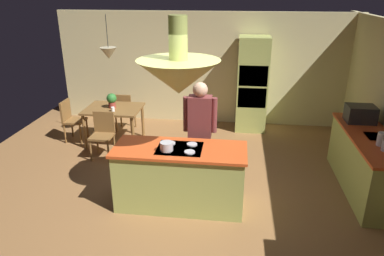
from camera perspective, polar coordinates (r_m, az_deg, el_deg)
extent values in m
plane|color=olive|center=(5.68, -1.54, -10.88)|extent=(8.16, 8.16, 0.00)
cube|color=beige|center=(8.40, 1.97, 9.43)|extent=(6.80, 0.10, 2.55)
cube|color=#A8B259|center=(5.28, -1.92, -7.98)|extent=(1.84, 0.71, 0.88)
cube|color=#D14C1E|center=(5.07, -1.98, -3.43)|extent=(1.90, 0.77, 0.04)
cube|color=black|center=(5.06, -1.98, -3.28)|extent=(0.64, 0.52, 0.01)
cylinder|color=#B2B2B7|center=(4.96, -4.05, -3.65)|extent=(0.15, 0.15, 0.02)
cylinder|color=#B2B2B7|center=(4.92, -0.38, -3.86)|extent=(0.15, 0.15, 0.02)
cylinder|color=#B2B2B7|center=(5.20, -3.50, -2.43)|extent=(0.15, 0.15, 0.02)
cylinder|color=#B2B2B7|center=(5.15, 0.00, -2.62)|extent=(0.15, 0.15, 0.02)
cube|color=#A8B259|center=(6.29, 25.98, -5.22)|extent=(0.62, 2.11, 0.88)
cube|color=#D14C1E|center=(6.11, 26.68, -1.34)|extent=(0.66, 2.15, 0.04)
cube|color=#B2B2B7|center=(6.19, 27.94, -1.91)|extent=(0.48, 0.36, 0.16)
cube|color=#A8B259|center=(8.04, 9.56, 6.85)|extent=(0.66, 0.62, 2.08)
cube|color=black|center=(7.70, 9.75, 8.19)|extent=(0.60, 0.04, 0.44)
cube|color=black|center=(7.82, 9.53, 4.77)|extent=(0.60, 0.04, 0.44)
cube|color=brown|center=(7.43, -12.42, 3.02)|extent=(1.11, 0.88, 0.04)
cylinder|color=brown|center=(7.41, -16.74, -0.60)|extent=(0.06, 0.06, 0.72)
cylinder|color=brown|center=(7.08, -9.38, -1.00)|extent=(0.06, 0.06, 0.72)
cylinder|color=brown|center=(8.06, -14.66, 1.42)|extent=(0.06, 0.06, 0.72)
cylinder|color=brown|center=(7.76, -7.84, 1.13)|extent=(0.06, 0.06, 0.72)
cylinder|color=tan|center=(5.84, 0.34, -5.08)|extent=(0.14, 0.14, 0.85)
cylinder|color=tan|center=(5.82, 2.10, -5.18)|extent=(0.14, 0.14, 0.85)
cube|color=brown|center=(5.54, 1.28, 1.82)|extent=(0.36, 0.22, 0.65)
cylinder|color=brown|center=(5.55, -0.98, 2.24)|extent=(0.09, 0.09, 0.56)
cylinder|color=brown|center=(5.51, 3.56, 2.04)|extent=(0.09, 0.09, 0.56)
sphere|color=tan|center=(5.40, 1.32, 6.12)|extent=(0.23, 0.23, 0.23)
cone|color=#A8B259|center=(4.72, -2.15, 8.14)|extent=(1.10, 1.10, 0.45)
cylinder|color=#A8B259|center=(4.63, -2.23, 14.16)|extent=(0.24, 0.24, 0.55)
cone|color=beige|center=(7.17, -13.14, 11.53)|extent=(0.32, 0.32, 0.22)
cylinder|color=black|center=(7.11, -13.43, 14.78)|extent=(0.01, 0.01, 0.60)
cube|color=brown|center=(6.89, -14.19, -1.31)|extent=(0.40, 0.40, 0.04)
cube|color=brown|center=(6.97, -13.84, 0.93)|extent=(0.40, 0.04, 0.42)
cylinder|color=brown|center=(6.90, -15.84, -3.50)|extent=(0.04, 0.04, 0.43)
cylinder|color=brown|center=(6.78, -13.18, -3.70)|extent=(0.04, 0.04, 0.43)
cylinder|color=brown|center=(7.19, -14.82, -2.37)|extent=(0.04, 0.04, 0.43)
cylinder|color=brown|center=(7.07, -12.26, -2.54)|extent=(0.04, 0.04, 0.43)
cube|color=brown|center=(8.19, -10.59, 2.68)|extent=(0.40, 0.40, 0.04)
cube|color=brown|center=(7.96, -11.08, 3.75)|extent=(0.40, 0.04, 0.42)
cylinder|color=brown|center=(8.37, -9.03, 1.56)|extent=(0.04, 0.04, 0.43)
cylinder|color=brown|center=(8.47, -11.25, 1.65)|extent=(0.04, 0.04, 0.43)
cylinder|color=brown|center=(8.06, -9.68, 0.73)|extent=(0.04, 0.04, 0.43)
cylinder|color=brown|center=(8.17, -11.97, 0.84)|extent=(0.04, 0.04, 0.43)
cube|color=brown|center=(7.85, -18.14, 1.11)|extent=(0.40, 0.40, 0.04)
cube|color=brown|center=(7.86, -19.51, 2.66)|extent=(0.04, 0.40, 0.42)
cylinder|color=brown|center=(7.72, -17.32, -0.94)|extent=(0.04, 0.04, 0.43)
cylinder|color=brown|center=(8.00, -16.36, -0.02)|extent=(0.04, 0.04, 0.43)
cylinder|color=brown|center=(7.86, -19.58, -0.81)|extent=(0.04, 0.04, 0.43)
cylinder|color=brown|center=(8.14, -18.56, 0.09)|extent=(0.04, 0.04, 0.43)
cylinder|color=#99382D|center=(7.42, -12.60, 3.61)|extent=(0.14, 0.14, 0.12)
sphere|color=#2D722D|center=(7.38, -12.69, 4.64)|extent=(0.20, 0.20, 0.20)
cylinder|color=white|center=(7.20, -12.50, 2.93)|extent=(0.07, 0.07, 0.09)
cylinder|color=silver|center=(5.77, 27.92, -1.58)|extent=(0.11, 0.11, 0.20)
cube|color=#232326|center=(6.62, 25.26, 2.06)|extent=(0.46, 0.36, 0.28)
cylinder|color=#B2B2B7|center=(4.93, -4.07, -2.91)|extent=(0.18, 0.18, 0.12)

